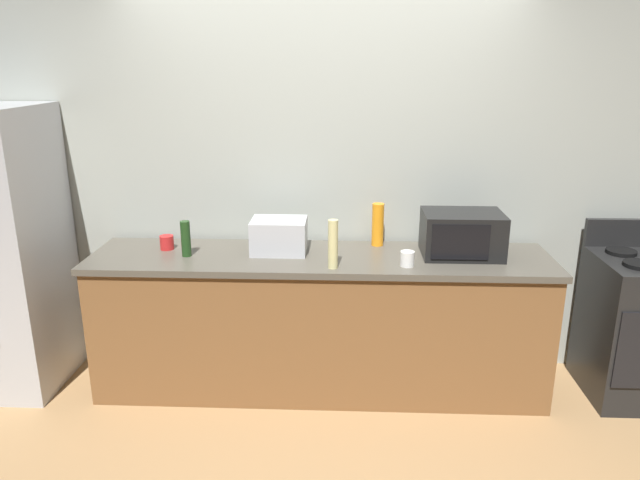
# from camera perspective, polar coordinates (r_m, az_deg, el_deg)

# --- Properties ---
(ground_plane) EXTENTS (8.00, 8.00, 0.00)m
(ground_plane) POSITION_cam_1_polar(r_m,az_deg,el_deg) (3.68, -0.29, -16.96)
(ground_plane) COLOR #A87F51
(back_wall) EXTENTS (6.40, 0.10, 2.70)m
(back_wall) POSITION_cam_1_polar(r_m,az_deg,el_deg) (3.92, 0.26, 6.65)
(back_wall) COLOR #9EA399
(back_wall) RESTS_ON ground_plane
(counter_run) EXTENTS (2.84, 0.64, 0.90)m
(counter_run) POSITION_cam_1_polar(r_m,az_deg,el_deg) (3.80, -0.00, -7.92)
(counter_run) COLOR brown
(counter_run) RESTS_ON ground_plane
(stove_range) EXTENTS (0.60, 0.61, 1.08)m
(stove_range) POSITION_cam_1_polar(r_m,az_deg,el_deg) (4.22, 28.49, -7.36)
(stove_range) COLOR black
(stove_range) RESTS_ON ground_plane
(microwave) EXTENTS (0.48, 0.35, 0.27)m
(microwave) POSITION_cam_1_polar(r_m,az_deg,el_deg) (3.71, 13.53, 0.56)
(microwave) COLOR black
(microwave) RESTS_ON counter_run
(toaster_oven) EXTENTS (0.34, 0.26, 0.21)m
(toaster_oven) POSITION_cam_1_polar(r_m,az_deg,el_deg) (3.68, -3.97, 0.40)
(toaster_oven) COLOR #B7BABF
(toaster_oven) RESTS_ON counter_run
(bottle_vinegar) EXTENTS (0.06, 0.06, 0.29)m
(bottle_vinegar) POSITION_cam_1_polar(r_m,az_deg,el_deg) (3.38, 1.26, -0.41)
(bottle_vinegar) COLOR beige
(bottle_vinegar) RESTS_ON counter_run
(bottle_wine) EXTENTS (0.06, 0.06, 0.22)m
(bottle_wine) POSITION_cam_1_polar(r_m,az_deg,el_deg) (3.69, -12.82, 0.12)
(bottle_wine) COLOR #1E3F19
(bottle_wine) RESTS_ON counter_run
(bottle_dish_soap) EXTENTS (0.08, 0.08, 0.28)m
(bottle_dish_soap) POSITION_cam_1_polar(r_m,az_deg,el_deg) (3.82, 5.59, 1.49)
(bottle_dish_soap) COLOR orange
(bottle_dish_soap) RESTS_ON counter_run
(mug_red) EXTENTS (0.09, 0.09, 0.09)m
(mug_red) POSITION_cam_1_polar(r_m,az_deg,el_deg) (3.87, -14.55, -0.23)
(mug_red) COLOR red
(mug_red) RESTS_ON counter_run
(mug_white) EXTENTS (0.08, 0.08, 0.09)m
(mug_white) POSITION_cam_1_polar(r_m,az_deg,el_deg) (3.48, 8.41, -1.80)
(mug_white) COLOR white
(mug_white) RESTS_ON counter_run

